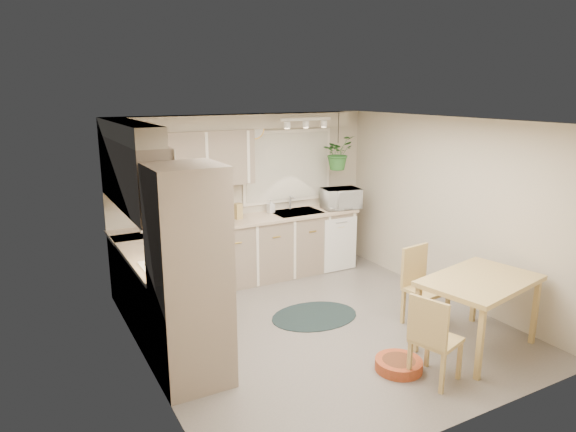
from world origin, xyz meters
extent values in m
plane|color=slate|center=(0.00, 0.00, 0.00)|extent=(4.20, 4.20, 0.00)
plane|color=white|center=(0.00, 0.00, 2.40)|extent=(4.20, 4.20, 0.00)
cube|color=#BCB19B|center=(0.00, 2.10, 1.20)|extent=(4.00, 0.04, 2.40)
cube|color=#BCB19B|center=(0.00, -2.10, 1.20)|extent=(4.00, 0.04, 2.40)
cube|color=#BCB19B|center=(-2.00, 0.00, 1.20)|extent=(0.04, 4.20, 2.40)
cube|color=#BCB19B|center=(2.00, 0.00, 1.20)|extent=(0.04, 4.20, 2.40)
cube|color=gray|center=(-1.70, 0.88, 0.45)|extent=(0.60, 1.85, 0.90)
cube|color=gray|center=(-0.20, 1.80, 0.45)|extent=(3.60, 0.60, 0.90)
cube|color=#C5A890|center=(-1.69, 0.88, 0.92)|extent=(0.64, 1.89, 0.04)
cube|color=#C5A890|center=(-0.20, 1.79, 0.92)|extent=(3.64, 0.64, 0.04)
cube|color=gray|center=(-1.68, -0.38, 1.05)|extent=(0.65, 0.65, 2.10)
cube|color=white|center=(-1.35, -0.38, 1.05)|extent=(0.02, 0.56, 0.58)
cube|color=gray|center=(-1.82, 1.00, 1.83)|extent=(0.35, 2.00, 0.75)
cube|color=gray|center=(-1.00, 1.93, 1.83)|extent=(2.00, 0.35, 0.75)
cube|color=#BCB19B|center=(-1.85, 1.00, 2.30)|extent=(0.30, 2.00, 0.20)
cube|color=#BCB19B|center=(-0.20, 1.95, 2.30)|extent=(3.60, 0.30, 0.20)
cube|color=white|center=(-1.68, 0.30, 0.94)|extent=(0.52, 0.58, 0.02)
cube|color=white|center=(-1.70, 0.30, 1.40)|extent=(0.40, 0.60, 0.14)
cube|color=silver|center=(0.70, 2.07, 1.60)|extent=(1.40, 0.02, 1.00)
cube|color=silver|center=(0.70, 2.08, 1.60)|extent=(1.50, 0.02, 1.10)
cube|color=#B3B5BB|center=(0.70, 1.80, 0.90)|extent=(0.70, 0.48, 0.10)
cube|color=white|center=(1.30, 1.49, 0.42)|extent=(0.58, 0.02, 0.83)
cube|color=white|center=(0.70, 1.55, 2.33)|extent=(0.80, 0.04, 0.04)
cylinder|color=#EAB452|center=(0.15, 2.07, 2.18)|extent=(0.30, 0.03, 0.30)
cube|color=tan|center=(1.22, -1.22, 0.40)|extent=(1.41, 1.08, 0.79)
cube|color=tan|center=(0.36, -1.48, 0.45)|extent=(0.52, 0.52, 0.89)
cube|color=tan|center=(1.12, -0.54, 0.47)|extent=(0.49, 0.49, 0.94)
ellipsoid|color=black|center=(0.09, 0.28, 0.01)|extent=(1.15, 0.89, 0.01)
cylinder|color=#B93B25|center=(0.18, -1.19, 0.05)|extent=(0.59, 0.59, 0.11)
imported|color=white|center=(1.43, 1.70, 1.13)|extent=(0.61, 0.40, 0.38)
imported|color=white|center=(0.34, 1.95, 0.99)|extent=(0.11, 0.21, 0.09)
imported|color=#2B6528|center=(1.35, 1.70, 1.75)|extent=(0.58, 0.62, 0.40)
cube|color=black|center=(-1.18, 1.80, 1.08)|extent=(0.18, 0.21, 0.28)
cube|color=#B3B5BB|center=(-0.60, 1.82, 1.03)|extent=(0.30, 0.18, 0.18)
cube|color=tan|center=(-0.23, 1.85, 1.05)|extent=(0.12, 0.12, 0.22)
camera|label=1|loc=(-3.02, -4.71, 2.74)|focal=32.00mm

